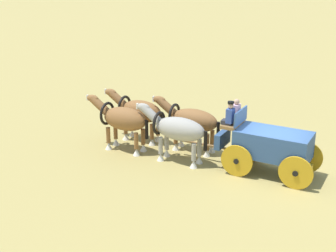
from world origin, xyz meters
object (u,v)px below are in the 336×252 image
Objects in this scene: show_wagon at (268,144)px; draft_horse_rear_near at (177,130)px; draft_horse_rear_off at (191,121)px; draft_horse_lead_off at (139,112)px; draft_horse_lead_near at (122,119)px.

show_wagon is 3.61m from draft_horse_rear_near.
show_wagon reaches higher than draft_horse_rear_off.
draft_horse_lead_off is (2.59, -0.22, -0.00)m from draft_horse_rear_off.
draft_horse_rear_near is at bearing 175.05° from draft_horse_lead_near.
show_wagon is 6.17m from draft_horse_lead_near.
show_wagon is at bearing 169.00° from draft_horse_lead_off.
show_wagon is 1.83× the size of draft_horse_rear_off.
draft_horse_lead_near reaches higher than draft_horse_rear_off.
draft_horse_lead_near is (6.17, 0.12, 0.18)m from show_wagon.
draft_horse_rear_off is at bearing -158.34° from draft_horse_lead_near.
show_wagon is 3.61m from draft_horse_rear_off.
draft_horse_rear_off is 2.60m from draft_horse_lead_off.
draft_horse_lead_near is 1.01× the size of draft_horse_lead_off.
draft_horse_rear_off is 1.02× the size of draft_horse_lead_near.
draft_horse_lead_off is (-0.11, -1.30, -0.03)m from draft_horse_lead_near.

